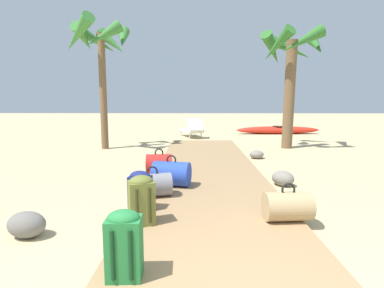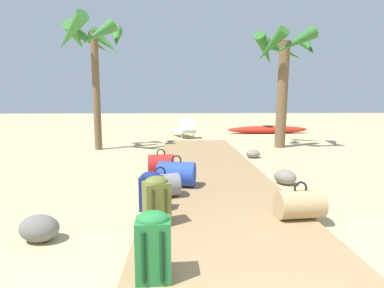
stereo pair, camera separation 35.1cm
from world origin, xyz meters
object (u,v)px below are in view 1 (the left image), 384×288
at_px(backpack_green, 124,243).
at_px(lounge_chair, 192,129).
at_px(backpack_navy, 140,189).
at_px(kayak, 278,130).
at_px(backpack_olive, 142,199).
at_px(duffel_bag_grey, 152,185).
at_px(duffel_bag_blue, 171,174).
at_px(duffel_bag_red, 159,164).
at_px(duffel_bag_tan, 288,206).
at_px(palm_tree_far_right, 291,60).
at_px(palm_tree_far_left, 100,46).

bearing_deg(backpack_green, lounge_chair, 87.80).
height_order(backpack_navy, kayak, backpack_navy).
distance_m(backpack_olive, duffel_bag_grey, 0.99).
height_order(lounge_chair, kayak, lounge_chair).
relative_size(duffel_bag_blue, kayak, 0.18).
height_order(duffel_bag_blue, duffel_bag_red, duffel_bag_blue).
bearing_deg(backpack_olive, duffel_bag_red, 92.25).
bearing_deg(duffel_bag_tan, duffel_bag_grey, 152.95).
relative_size(backpack_olive, palm_tree_far_right, 0.16).
bearing_deg(backpack_olive, backpack_green, -87.03).
height_order(duffel_bag_blue, palm_tree_far_right, palm_tree_far_right).
relative_size(backpack_navy, palm_tree_far_left, 0.13).
xyz_separation_m(duffel_bag_blue, lounge_chair, (0.22, 7.21, 0.05)).
distance_m(backpack_olive, kayak, 10.91).
height_order(backpack_green, duffel_bag_blue, backpack_green).
bearing_deg(duffel_bag_blue, backpack_navy, -105.80).
bearing_deg(duffel_bag_blue, palm_tree_far_right, 54.28).
height_order(backpack_green, palm_tree_far_left, palm_tree_far_left).
bearing_deg(duffel_bag_grey, duffel_bag_tan, -27.05).
xyz_separation_m(backpack_navy, kayak, (4.31, 9.61, -0.17)).
distance_m(backpack_green, lounge_chair, 9.81).
bearing_deg(palm_tree_far_right, duffel_bag_grey, -124.40).
distance_m(duffel_bag_red, backpack_navy, 1.89).
xyz_separation_m(backpack_navy, palm_tree_far_right, (3.52, 5.56, 2.30)).
height_order(duffel_bag_tan, duffel_bag_red, duffel_bag_red).
height_order(duffel_bag_tan, palm_tree_far_left, palm_tree_far_left).
relative_size(duffel_bag_blue, duffel_bag_grey, 1.08).
relative_size(duffel_bag_tan, backpack_green, 1.00).
bearing_deg(palm_tree_far_left, lounge_chair, 47.79).
bearing_deg(duffel_bag_tan, kayak, 75.66).
relative_size(duffel_bag_grey, duffel_bag_red, 1.21).
relative_size(backpack_green, lounge_chair, 0.33).
bearing_deg(duffel_bag_grey, backpack_navy, -98.39).
height_order(duffel_bag_blue, backpack_navy, duffel_bag_blue).
xyz_separation_m(duffel_bag_blue, kayak, (4.00, 8.53, -0.11)).
bearing_deg(duffel_bag_grey, lounge_chair, 86.66).
height_order(backpack_green, duffel_bag_grey, backpack_green).
height_order(duffel_bag_tan, duffel_bag_blue, duffel_bag_blue).
bearing_deg(backpack_navy, kayak, 65.86).
relative_size(backpack_olive, lounge_chair, 0.33).
distance_m(backpack_olive, backpack_green, 1.05).
bearing_deg(backpack_olive, palm_tree_far_right, 60.35).
bearing_deg(duffel_bag_red, palm_tree_far_left, 121.21).
height_order(duffel_bag_red, palm_tree_far_left, palm_tree_far_left).
bearing_deg(lounge_chair, palm_tree_far_left, -132.21).
relative_size(duffel_bag_blue, duffel_bag_red, 1.31).
height_order(duffel_bag_grey, kayak, duffel_bag_grey).
bearing_deg(backpack_olive, duffel_bag_grey, 91.29).
bearing_deg(lounge_chair, duffel_bag_grey, -93.34).
relative_size(duffel_bag_blue, palm_tree_far_right, 0.18).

